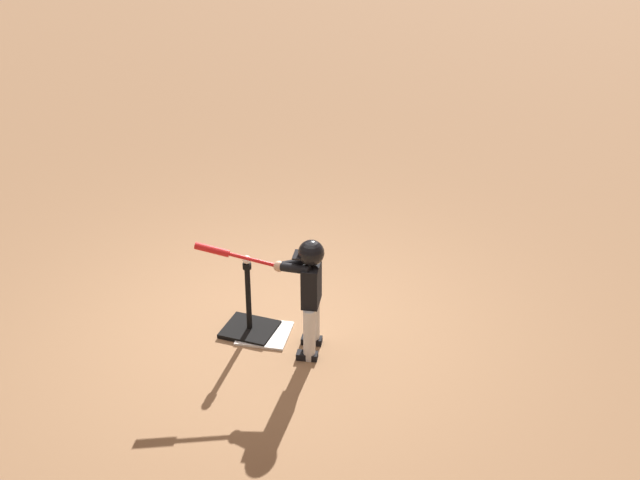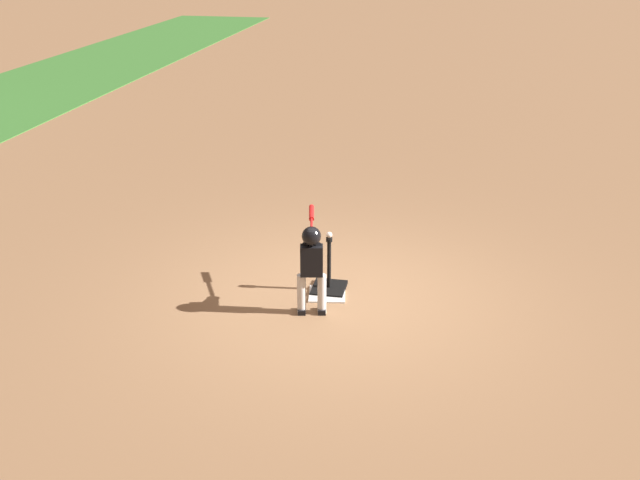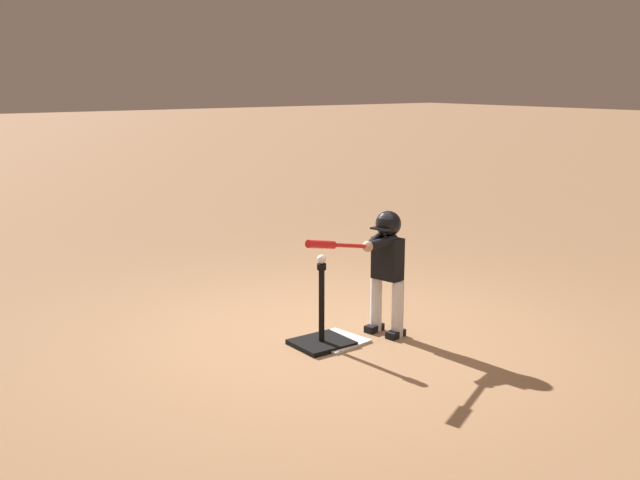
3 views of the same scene
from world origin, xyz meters
TOP-DOWN VIEW (x-y plane):
  - ground_plane at (0.00, 0.00)m, footprint 90.00×90.00m
  - home_plate at (0.05, 0.13)m, footprint 0.50×0.50m
  - batting_tee at (0.19, 0.13)m, footprint 0.45×0.40m
  - batter_child at (-0.39, 0.23)m, footprint 1.08×0.40m
  - baseball at (0.19, 0.13)m, footprint 0.07×0.07m

SIDE VIEW (x-z plane):
  - ground_plane at x=0.00m, z-range 0.00..0.00m
  - home_plate at x=0.05m, z-range 0.00..0.02m
  - batting_tee at x=0.19m, z-range -0.26..0.44m
  - batter_child at x=-0.39m, z-range 0.14..1.22m
  - baseball at x=0.19m, z-range 0.70..0.77m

